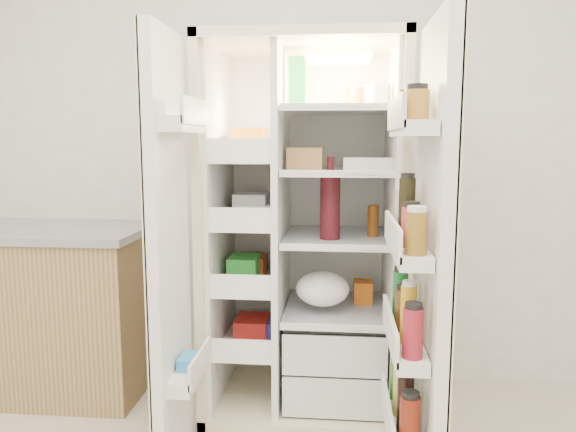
{
  "coord_description": "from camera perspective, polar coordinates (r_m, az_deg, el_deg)",
  "views": [
    {
      "loc": [
        0.24,
        -1.0,
        1.34
      ],
      "look_at": [
        0.03,
        1.25,
        1.03
      ],
      "focal_mm": 34.0,
      "sensor_mm": 36.0,
      "label": 1
    }
  ],
  "objects": [
    {
      "name": "wall_back",
      "position": [
        3.01,
        0.84,
        8.11
      ],
      "size": [
        4.0,
        0.02,
        2.7
      ],
      "primitive_type": "cube",
      "color": "white",
      "rests_on": "floor"
    },
    {
      "name": "refrigerator",
      "position": [
        2.72,
        2.12,
        -4.73
      ],
      "size": [
        0.92,
        0.7,
        1.8
      ],
      "color": "beige",
      "rests_on": "floor"
    },
    {
      "name": "freezer_door",
      "position": [
        2.2,
        -12.3,
        -4.04
      ],
      "size": [
        0.15,
        0.4,
        1.72
      ],
      "color": "white",
      "rests_on": "floor"
    },
    {
      "name": "fridge_door",
      "position": [
        2.04,
        14.21,
        -5.55
      ],
      "size": [
        0.17,
        0.58,
        1.72
      ],
      "color": "white",
      "rests_on": "floor"
    },
    {
      "name": "kitchen_counter",
      "position": [
        3.27,
        -24.78,
        -8.71
      ],
      "size": [
        1.22,
        0.65,
        0.89
      ],
      "color": "#A78753",
      "rests_on": "floor"
    }
  ]
}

